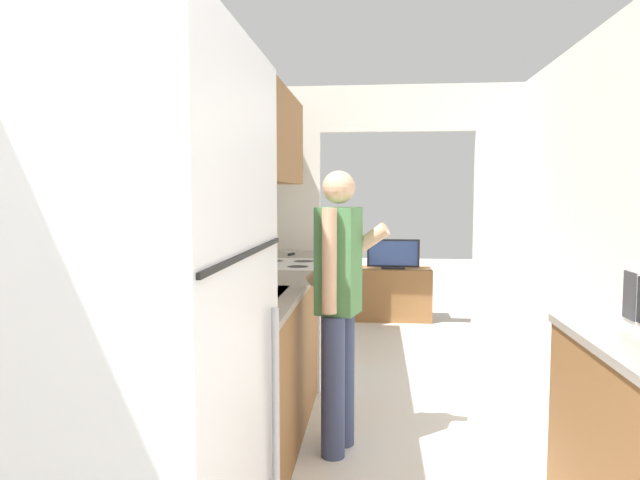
% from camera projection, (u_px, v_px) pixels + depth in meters
% --- Properties ---
extents(wall_left, '(0.38, 7.34, 2.50)m').
position_uv_depth(wall_left, '(198.00, 176.00, 3.09)').
color(wall_left, silver).
rests_on(wall_left, ground_plane).
extents(wall_far_with_doorway, '(2.82, 0.06, 2.50)m').
position_uv_depth(wall_far_with_doorway, '(396.00, 195.00, 5.65)').
color(wall_far_with_doorway, silver).
rests_on(wall_far_with_doorway, ground_plane).
extents(counter_left, '(0.62, 3.70, 0.89)m').
position_uv_depth(counter_left, '(257.00, 357.00, 3.47)').
color(counter_left, brown).
rests_on(counter_left, ground_plane).
extents(refrigerator, '(0.75, 0.80, 1.80)m').
position_uv_depth(refrigerator, '(105.00, 412.00, 1.40)').
color(refrigerator, '#B7B7BC').
rests_on(refrigerator, ground_plane).
extents(range_oven, '(0.66, 0.77, 1.03)m').
position_uv_depth(range_oven, '(285.00, 319.00, 4.49)').
color(range_oven, white).
rests_on(range_oven, ground_plane).
extents(person, '(0.50, 0.43, 1.56)m').
position_uv_depth(person, '(338.00, 304.00, 3.14)').
color(person, '#384266').
rests_on(person, ground_plane).
extents(tv_cabinet, '(0.87, 0.42, 0.59)m').
position_uv_depth(tv_cabinet, '(392.00, 294.00, 6.53)').
color(tv_cabinet, brown).
rests_on(tv_cabinet, ground_plane).
extents(television, '(0.59, 0.16, 0.33)m').
position_uv_depth(television, '(393.00, 254.00, 6.45)').
color(television, black).
rests_on(television, tv_cabinet).
extents(knife, '(0.09, 0.35, 0.02)m').
position_uv_depth(knife, '(292.00, 254.00, 5.13)').
color(knife, '#B7B7BC').
rests_on(knife, counter_left).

